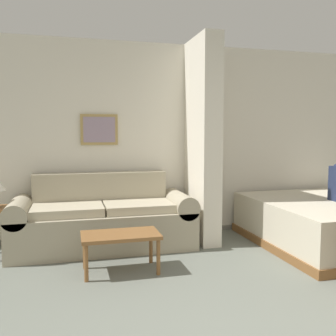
% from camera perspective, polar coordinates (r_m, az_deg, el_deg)
% --- Properties ---
extents(wall_back, '(7.52, 0.16, 2.60)m').
position_cam_1_polar(wall_back, '(5.23, 1.05, 4.19)').
color(wall_back, silver).
rests_on(wall_back, ground_plane).
extents(wall_partition_pillar, '(0.24, 0.81, 2.60)m').
position_cam_1_polar(wall_partition_pillar, '(4.86, 5.22, 4.15)').
color(wall_partition_pillar, silver).
rests_on(wall_partition_pillar, ground_plane).
extents(couch, '(2.20, 0.84, 0.89)m').
position_cam_1_polar(couch, '(4.69, -9.84, -7.86)').
color(couch, tan).
rests_on(couch, ground_plane).
extents(coffee_table, '(0.78, 0.44, 0.39)m').
position_cam_1_polar(coffee_table, '(3.85, -7.24, -10.57)').
color(coffee_table, brown).
rests_on(coffee_table, ground_plane).
extents(bed, '(1.76, 1.97, 0.56)m').
position_cam_1_polar(bed, '(5.16, 23.30, -7.58)').
color(bed, brown).
rests_on(bed, ground_plane).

